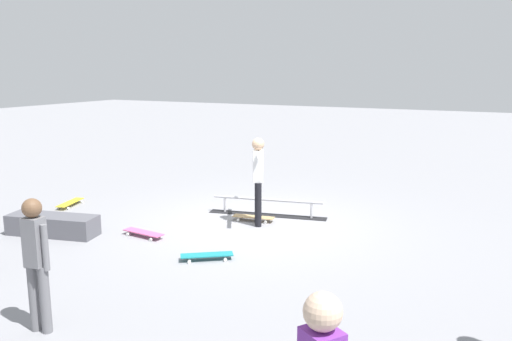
{
  "coord_description": "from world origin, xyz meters",
  "views": [
    {
      "loc": [
        -4.22,
        8.46,
        2.87
      ],
      "look_at": [
        0.04,
        -0.12,
        1.0
      ],
      "focal_mm": 36.54,
      "sensor_mm": 36.0,
      "label": 1
    }
  ],
  "objects_px": {
    "loose_skateboard_pink": "(143,233)",
    "bystander_grey_shirt": "(36,258)",
    "loose_skateboard_yellow": "(70,203)",
    "grind_rail": "(267,208)",
    "skater_main": "(258,175)",
    "skateboard_main": "(253,217)",
    "loose_skateboard_teal": "(207,255)",
    "skate_ledge": "(53,225)"
  },
  "relations": [
    {
      "from": "loose_skateboard_pink",
      "to": "bystander_grey_shirt",
      "type": "bearing_deg",
      "value": -65.2
    },
    {
      "from": "grind_rail",
      "to": "loose_skateboard_pink",
      "type": "relative_size",
      "value": 2.92
    },
    {
      "from": "skate_ledge",
      "to": "loose_skateboard_yellow",
      "type": "height_order",
      "value": "skate_ledge"
    },
    {
      "from": "skate_ledge",
      "to": "skateboard_main",
      "type": "bearing_deg",
      "value": -140.05
    },
    {
      "from": "bystander_grey_shirt",
      "to": "loose_skateboard_teal",
      "type": "distance_m",
      "value": 2.85
    },
    {
      "from": "grind_rail",
      "to": "loose_skateboard_teal",
      "type": "height_order",
      "value": "grind_rail"
    },
    {
      "from": "skater_main",
      "to": "loose_skateboard_teal",
      "type": "relative_size",
      "value": 2.14
    },
    {
      "from": "loose_skateboard_pink",
      "to": "loose_skateboard_teal",
      "type": "distance_m",
      "value": 1.65
    },
    {
      "from": "loose_skateboard_teal",
      "to": "bystander_grey_shirt",
      "type": "bearing_deg",
      "value": -135.51
    },
    {
      "from": "skater_main",
      "to": "grind_rail",
      "type": "bearing_deg",
      "value": 162.17
    },
    {
      "from": "bystander_grey_shirt",
      "to": "loose_skateboard_pink",
      "type": "height_order",
      "value": "bystander_grey_shirt"
    },
    {
      "from": "loose_skateboard_yellow",
      "to": "skate_ledge",
      "type": "bearing_deg",
      "value": 22.59
    },
    {
      "from": "skater_main",
      "to": "loose_skateboard_teal",
      "type": "height_order",
      "value": "skater_main"
    },
    {
      "from": "skate_ledge",
      "to": "loose_skateboard_yellow",
      "type": "distance_m",
      "value": 2.0
    },
    {
      "from": "skateboard_main",
      "to": "loose_skateboard_teal",
      "type": "height_order",
      "value": "same"
    },
    {
      "from": "grind_rail",
      "to": "bystander_grey_shirt",
      "type": "height_order",
      "value": "bystander_grey_shirt"
    },
    {
      "from": "bystander_grey_shirt",
      "to": "loose_skateboard_teal",
      "type": "bearing_deg",
      "value": 73.15
    },
    {
      "from": "grind_rail",
      "to": "skate_ledge",
      "type": "xyz_separation_m",
      "value": [
        2.85,
        2.8,
        0.03
      ]
    },
    {
      "from": "skateboard_main",
      "to": "loose_skateboard_teal",
      "type": "distance_m",
      "value": 2.19
    },
    {
      "from": "skate_ledge",
      "to": "loose_skateboard_teal",
      "type": "height_order",
      "value": "skate_ledge"
    },
    {
      "from": "loose_skateboard_pink",
      "to": "loose_skateboard_yellow",
      "type": "distance_m",
      "value": 2.88
    },
    {
      "from": "skater_main",
      "to": "bystander_grey_shirt",
      "type": "height_order",
      "value": "skater_main"
    },
    {
      "from": "skateboard_main",
      "to": "loose_skateboard_teal",
      "type": "relative_size",
      "value": 1.07
    },
    {
      "from": "skater_main",
      "to": "loose_skateboard_pink",
      "type": "bearing_deg",
      "value": -73.33
    },
    {
      "from": "loose_skateboard_pink",
      "to": "loose_skateboard_yellow",
      "type": "height_order",
      "value": "same"
    },
    {
      "from": "bystander_grey_shirt",
      "to": "loose_skateboard_pink",
      "type": "distance_m",
      "value": 3.44
    },
    {
      "from": "skate_ledge",
      "to": "loose_skateboard_pink",
      "type": "distance_m",
      "value": 1.62
    },
    {
      "from": "skate_ledge",
      "to": "skater_main",
      "type": "bearing_deg",
      "value": -144.54
    },
    {
      "from": "loose_skateboard_teal",
      "to": "loose_skateboard_yellow",
      "type": "bearing_deg",
      "value": 126.3
    },
    {
      "from": "skate_ledge",
      "to": "skateboard_main",
      "type": "height_order",
      "value": "skate_ledge"
    },
    {
      "from": "skate_ledge",
      "to": "loose_skateboard_teal",
      "type": "xyz_separation_m",
      "value": [
        -3.08,
        -0.15,
        -0.1
      ]
    },
    {
      "from": "skater_main",
      "to": "skateboard_main",
      "type": "relative_size",
      "value": 2.0
    },
    {
      "from": "loose_skateboard_yellow",
      "to": "loose_skateboard_pink",
      "type": "bearing_deg",
      "value": 55.51
    },
    {
      "from": "grind_rail",
      "to": "skate_ledge",
      "type": "bearing_deg",
      "value": 33.03
    },
    {
      "from": "skate_ledge",
      "to": "skater_main",
      "type": "distance_m",
      "value": 3.74
    },
    {
      "from": "grind_rail",
      "to": "loose_skateboard_teal",
      "type": "bearing_deg",
      "value": 83.44
    },
    {
      "from": "skateboard_main",
      "to": "grind_rail",
      "type": "bearing_deg",
      "value": -107.74
    },
    {
      "from": "skate_ledge",
      "to": "skater_main",
      "type": "relative_size",
      "value": 0.98
    },
    {
      "from": "grind_rail",
      "to": "skate_ledge",
      "type": "relative_size",
      "value": 1.48
    },
    {
      "from": "bystander_grey_shirt",
      "to": "loose_skateboard_yellow",
      "type": "bearing_deg",
      "value": 126.03
    },
    {
      "from": "loose_skateboard_pink",
      "to": "loose_skateboard_teal",
      "type": "relative_size",
      "value": 1.06
    },
    {
      "from": "grind_rail",
      "to": "loose_skateboard_yellow",
      "type": "distance_m",
      "value": 4.25
    }
  ]
}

